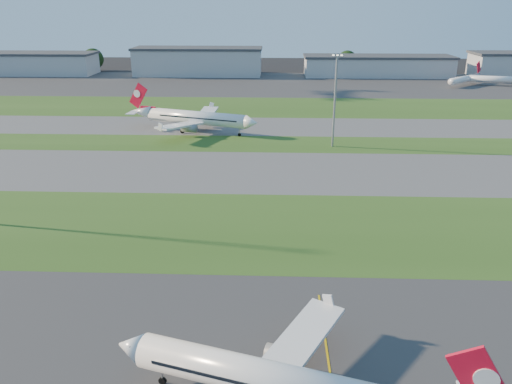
{
  "coord_description": "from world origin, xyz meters",
  "views": [
    {
      "loc": [
        -1.53,
        -30.74,
        38.73
      ],
      "look_at": [
        -4.73,
        52.31,
        7.0
      ],
      "focal_mm": 35.0,
      "sensor_mm": 36.0,
      "label": 1
    }
  ],
  "objects_px": {
    "mini_jet_far": "(498,79)",
    "light_mast_centre": "(335,95)",
    "airliner_taxiing": "(196,118)",
    "airliner_parked": "(276,382)",
    "mini_jet_near": "(465,79)"
  },
  "relations": [
    {
      "from": "mini_jet_near",
      "to": "mini_jet_far",
      "type": "xyz_separation_m",
      "value": [
        15.99,
        -0.02,
        0.0
      ]
    },
    {
      "from": "mini_jet_far",
      "to": "light_mast_centre",
      "type": "relative_size",
      "value": 1.11
    },
    {
      "from": "airliner_parked",
      "to": "light_mast_centre",
      "type": "bearing_deg",
      "value": 97.2
    },
    {
      "from": "airliner_taxiing",
      "to": "mini_jet_near",
      "type": "xyz_separation_m",
      "value": [
        118.1,
        98.94,
        -1.24
      ]
    },
    {
      "from": "airliner_parked",
      "to": "airliner_taxiing",
      "type": "height_order",
      "value": "airliner_taxiing"
    },
    {
      "from": "mini_jet_near",
      "to": "mini_jet_far",
      "type": "bearing_deg",
      "value": -43.38
    },
    {
      "from": "airliner_taxiing",
      "to": "mini_jet_near",
      "type": "relative_size",
      "value": 1.81
    },
    {
      "from": "airliner_parked",
      "to": "light_mast_centre",
      "type": "height_order",
      "value": "light_mast_centre"
    },
    {
      "from": "airliner_parked",
      "to": "mini_jet_near",
      "type": "distance_m",
      "value": 233.12
    },
    {
      "from": "mini_jet_far",
      "to": "airliner_parked",
      "type": "bearing_deg",
      "value": -108.24
    },
    {
      "from": "airliner_taxiing",
      "to": "light_mast_centre",
      "type": "height_order",
      "value": "light_mast_centre"
    },
    {
      "from": "airliner_parked",
      "to": "mini_jet_near",
      "type": "xyz_separation_m",
      "value": [
        92.72,
        213.89,
        -0.63
      ]
    },
    {
      "from": "mini_jet_far",
      "to": "light_mast_centre",
      "type": "xyz_separation_m",
      "value": [
        -92.68,
        -114.16,
        11.53
      ]
    },
    {
      "from": "mini_jet_near",
      "to": "light_mast_centre",
      "type": "distance_m",
      "value": 138.03
    },
    {
      "from": "airliner_taxiing",
      "to": "mini_jet_far",
      "type": "relative_size",
      "value": 1.4
    }
  ]
}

